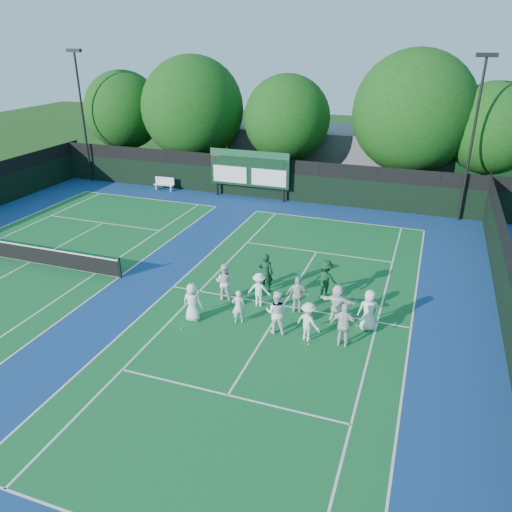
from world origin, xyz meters
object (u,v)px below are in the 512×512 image
(bench, at_px, (164,183))
(scoreboard, at_px, (249,169))
(coach_left, at_px, (266,273))
(tennis_net, at_px, (29,253))

(bench, bearing_deg, scoreboard, 1.76)
(bench, bearing_deg, coach_left, -46.20)
(bench, height_order, coach_left, coach_left)
(coach_left, bearing_deg, scoreboard, -72.13)
(scoreboard, bearing_deg, coach_left, -66.71)
(tennis_net, xyz_separation_m, bench, (0.04, 14.37, 0.05))
(scoreboard, distance_m, tennis_net, 16.26)
(scoreboard, height_order, coach_left, scoreboard)
(tennis_net, distance_m, bench, 14.37)
(tennis_net, bearing_deg, scoreboard, 64.40)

